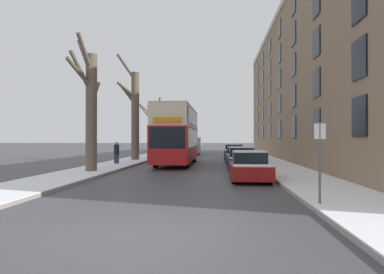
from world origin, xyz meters
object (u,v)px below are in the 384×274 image
at_px(bare_tree_left_0, 90,106).
at_px(bare_tree_left_2, 156,128).
at_px(pedestrian_left_sidewalk, 117,152).
at_px(street_sign_post, 320,159).
at_px(bare_tree_left_1, 134,113).
at_px(parked_car_1, 241,159).
at_px(oncoming_van, 192,145).
at_px(parked_car_3, 234,152).
at_px(parked_car_0, 249,167).
at_px(parked_car_2, 236,155).
at_px(double_decker_bus, 177,133).

relative_size(bare_tree_left_0, bare_tree_left_2, 1.16).
xyz_separation_m(bare_tree_left_2, pedestrian_left_sidewalk, (-0.20, -15.01, -2.27)).
distance_m(bare_tree_left_0, street_sign_post, 13.96).
relative_size(bare_tree_left_1, parked_car_1, 2.26).
distance_m(bare_tree_left_1, street_sign_post, 22.57).
distance_m(bare_tree_left_1, oncoming_van, 13.78).
bearing_deg(parked_car_3, parked_car_1, -90.00).
relative_size(bare_tree_left_0, parked_car_1, 1.91).
bearing_deg(parked_car_0, parked_car_3, 90.00).
distance_m(bare_tree_left_0, parked_car_1, 10.00).
bearing_deg(street_sign_post, bare_tree_left_0, 138.11).
distance_m(parked_car_3, pedestrian_left_sidewalk, 12.80).
relative_size(bare_tree_left_1, parked_car_0, 2.24).
xyz_separation_m(bare_tree_left_1, pedestrian_left_sidewalk, (-0.13, -4.83, -3.32)).
bearing_deg(parked_car_2, parked_car_3, 90.00).
xyz_separation_m(parked_car_2, pedestrian_left_sidewalk, (-9.07, -3.51, 0.36)).
height_order(oncoming_van, street_sign_post, street_sign_post).
distance_m(parked_car_1, parked_car_3, 11.47).
relative_size(bare_tree_left_1, street_sign_post, 3.84).
bearing_deg(oncoming_van, pedestrian_left_sidewalk, -103.65).
relative_size(bare_tree_left_2, parked_car_3, 1.65).
height_order(parked_car_0, pedestrian_left_sidewalk, pedestrian_left_sidewalk).
bearing_deg(parked_car_2, parked_car_1, -90.00).
distance_m(bare_tree_left_1, parked_car_3, 10.53).
relative_size(parked_car_2, pedestrian_left_sidewalk, 2.37).
distance_m(bare_tree_left_1, parked_car_0, 16.35).
bearing_deg(parked_car_0, bare_tree_left_1, 124.17).
xyz_separation_m(bare_tree_left_1, parked_car_3, (8.95, 4.20, -3.62)).
relative_size(oncoming_van, pedestrian_left_sidewalk, 2.68).
bearing_deg(double_decker_bus, oncoming_van, 90.40).
distance_m(oncoming_van, street_sign_post, 33.20).
xyz_separation_m(parked_car_1, oncoming_van, (-4.80, 20.04, 0.50)).
bearing_deg(double_decker_bus, bare_tree_left_0, -119.72).
xyz_separation_m(bare_tree_left_2, parked_car_0, (8.87, -23.36, -2.61)).
xyz_separation_m(bare_tree_left_0, bare_tree_left_1, (-0.11, 10.68, 0.42)).
relative_size(bare_tree_left_0, pedestrian_left_sidewalk, 4.42).
bearing_deg(bare_tree_left_0, street_sign_post, -41.89).
height_order(bare_tree_left_1, parked_car_2, bare_tree_left_1).
bearing_deg(bare_tree_left_0, parked_car_2, 46.64).
bearing_deg(parked_car_1, parked_car_3, 90.00).
bearing_deg(bare_tree_left_2, oncoming_van, 32.39).
relative_size(parked_car_1, parked_car_3, 1.01).
bearing_deg(bare_tree_left_2, parked_car_1, -63.06).
relative_size(bare_tree_left_2, parked_car_1, 1.64).
height_order(parked_car_2, street_sign_post, street_sign_post).
bearing_deg(bare_tree_left_0, double_decker_bus, 60.28).
relative_size(parked_car_0, parked_car_2, 0.99).
bearing_deg(parked_car_1, pedestrian_left_sidewalk, 164.94).
height_order(bare_tree_left_1, parked_car_3, bare_tree_left_1).
xyz_separation_m(parked_car_0, street_sign_post, (1.39, -6.67, 0.76)).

